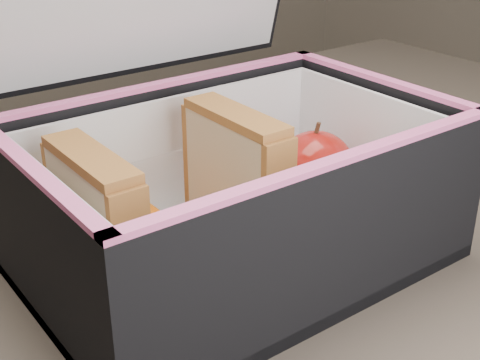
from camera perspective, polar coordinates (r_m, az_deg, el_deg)
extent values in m
cube|color=brown|center=(0.59, 1.39, -4.98)|extent=(1.20, 0.80, 0.03)
cube|color=#382D26|center=(1.33, 10.67, -5.50)|extent=(0.05, 0.05, 0.72)
cube|color=tan|center=(0.45, -12.97, -4.45)|extent=(0.01, 0.09, 0.10)
cube|color=#DA7283|center=(0.45, -12.02, -4.59)|extent=(0.01, 0.09, 0.09)
cube|color=tan|center=(0.46, -11.17, -3.88)|extent=(0.01, 0.09, 0.10)
cube|color=#915F25|center=(0.43, -12.68, 1.80)|extent=(0.03, 0.09, 0.01)
cube|color=tan|center=(0.50, -1.09, -0.47)|extent=(0.01, 0.09, 0.10)
cube|color=#DA7283|center=(0.50, -0.34, -0.64)|extent=(0.01, 0.09, 0.09)
cube|color=tan|center=(0.51, 0.40, 0.01)|extent=(0.01, 0.09, 0.10)
cube|color=#915F25|center=(0.48, -0.35, 5.46)|extent=(0.03, 0.10, 0.01)
cylinder|color=#D85400|center=(0.49, -6.75, -7.10)|extent=(0.02, 0.09, 0.01)
cylinder|color=#D85400|center=(0.52, -6.56, -3.50)|extent=(0.01, 0.09, 0.01)
cylinder|color=#D85400|center=(0.50, -6.94, -3.70)|extent=(0.02, 0.09, 0.01)
cylinder|color=#D85400|center=(0.49, -2.97, -7.15)|extent=(0.03, 0.09, 0.01)
cylinder|color=#D85400|center=(0.51, -6.64, -3.97)|extent=(0.02, 0.09, 0.01)
cylinder|color=#D85400|center=(0.48, -6.68, -4.53)|extent=(0.02, 0.09, 0.01)
cylinder|color=#D85400|center=(0.47, -4.65, -8.23)|extent=(0.02, 0.09, 0.01)
cylinder|color=#D85400|center=(0.49, -7.14, -5.81)|extent=(0.02, 0.09, 0.01)
cube|color=white|center=(0.58, 6.29, -2.03)|extent=(0.08, 0.09, 0.01)
ellipsoid|color=#8F0E02|center=(0.57, 6.45, 1.19)|extent=(0.08, 0.08, 0.06)
cylinder|color=#442918|center=(0.56, 6.62, 4.40)|extent=(0.01, 0.01, 0.01)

